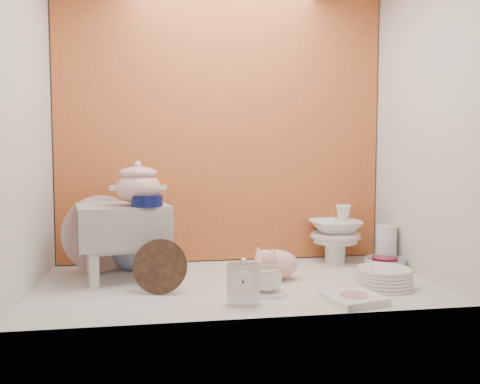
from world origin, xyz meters
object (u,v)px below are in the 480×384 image
at_px(step_stool, 123,242).
at_px(floral_platter, 101,234).
at_px(crystal_bowl, 385,264).
at_px(soup_tureen, 138,183).
at_px(blue_white_vase, 133,247).
at_px(gold_rim_teacup, 267,279).
at_px(porcelain_tower, 335,234).
at_px(dinner_plate_stack, 384,278).
at_px(plush_pig, 277,264).
at_px(mantel_clock, 244,282).

xyz_separation_m(step_stool, floral_platter, (-0.12, 0.16, 0.02)).
bearing_deg(crystal_bowl, soup_tureen, 179.73).
relative_size(step_stool, blue_white_vase, 1.79).
relative_size(gold_rim_teacup, porcelain_tower, 0.41).
xyz_separation_m(floral_platter, dinner_plate_stack, (1.28, -0.51, -0.15)).
relative_size(step_stool, dinner_plate_stack, 1.61).
relative_size(blue_white_vase, plush_pig, 0.90).
bearing_deg(soup_tureen, floral_platter, 133.76).
xyz_separation_m(step_stool, plush_pig, (0.72, -0.14, -0.10)).
height_order(step_stool, soup_tureen, soup_tureen).
bearing_deg(crystal_bowl, blue_white_vase, 168.64).
height_order(blue_white_vase, crystal_bowl, blue_white_vase).
xyz_separation_m(step_stool, porcelain_tower, (1.12, 0.17, -0.02)).
relative_size(floral_platter, dinner_plate_stack, 1.52).
xyz_separation_m(floral_platter, porcelain_tower, (1.24, 0.01, -0.03)).
relative_size(floral_platter, gold_rim_teacup, 3.00).
relative_size(mantel_clock, crystal_bowl, 0.90).
bearing_deg(blue_white_vase, porcelain_tower, -1.69).
relative_size(gold_rim_teacup, crystal_bowl, 0.63).
xyz_separation_m(dinner_plate_stack, porcelain_tower, (-0.03, 0.53, 0.11)).
bearing_deg(soup_tureen, dinner_plate_stack, -15.93).
bearing_deg(porcelain_tower, crystal_bowl, -50.61).
relative_size(floral_platter, blue_white_vase, 1.68).
bearing_deg(mantel_clock, soup_tureen, 145.85).
relative_size(blue_white_vase, dinner_plate_stack, 0.90).
relative_size(floral_platter, mantel_clock, 2.09).
bearing_deg(dinner_plate_stack, crystal_bowl, 63.67).
height_order(blue_white_vase, porcelain_tower, porcelain_tower).
bearing_deg(blue_white_vase, crystal_bowl, -11.36).
height_order(plush_pig, porcelain_tower, porcelain_tower).
distance_m(step_stool, porcelain_tower, 1.14).
distance_m(floral_platter, porcelain_tower, 1.24).
height_order(floral_platter, blue_white_vase, floral_platter).
height_order(plush_pig, gold_rim_teacup, plush_pig).
bearing_deg(mantel_clock, gold_rim_teacup, 62.28).
height_order(floral_platter, plush_pig, floral_platter).
bearing_deg(mantel_clock, dinner_plate_stack, 26.73).
height_order(step_stool, blue_white_vase, step_stool).
bearing_deg(mantel_clock, blue_white_vase, 136.71).
bearing_deg(gold_rim_teacup, floral_platter, 144.55).
height_order(mantel_clock, crystal_bowl, mantel_clock).
xyz_separation_m(blue_white_vase, crystal_bowl, (1.28, -0.26, -0.08)).
relative_size(blue_white_vase, gold_rim_teacup, 1.78).
xyz_separation_m(floral_platter, plush_pig, (0.84, -0.30, -0.12)).
bearing_deg(crystal_bowl, porcelain_tower, 129.39).
bearing_deg(mantel_clock, crystal_bowl, 43.01).
relative_size(mantel_clock, plush_pig, 0.73).
height_order(step_stool, mantel_clock, step_stool).
height_order(mantel_clock, porcelain_tower, porcelain_tower).
bearing_deg(mantel_clock, floral_platter, 146.32).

